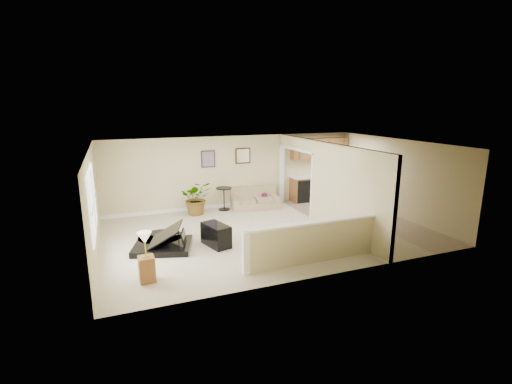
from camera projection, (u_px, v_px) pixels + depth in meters
name	position (u px, v px, depth m)	size (l,w,h in m)	color
floor	(268.00, 232.00, 10.61)	(9.00, 9.00, 0.00)	#BFB695
back_wall	(235.00, 172.00, 13.04)	(9.00, 0.04, 2.50)	beige
front_wall	(326.00, 220.00, 7.60)	(9.00, 0.04, 2.50)	beige
left_wall	(93.00, 205.00, 8.73)	(0.04, 6.00, 2.50)	beige
right_wall	(397.00, 178.00, 11.92)	(0.04, 6.00, 2.50)	beige
ceiling	(269.00, 144.00, 10.03)	(9.00, 6.00, 0.04)	white
kitchen_vinyl	(359.00, 220.00, 11.73)	(2.70, 6.00, 0.01)	#9A8F68
interior_partition	(320.00, 184.00, 11.20)	(0.18, 5.99, 2.50)	beige
pony_half_wall	(311.00, 241.00, 8.43)	(3.42, 0.22, 1.00)	beige
left_window	(92.00, 202.00, 8.24)	(0.05, 2.15, 1.45)	white
wall_art_left	(208.00, 159.00, 12.56)	(0.48, 0.04, 0.58)	#3B2115
wall_mirror	(243.00, 156.00, 12.99)	(0.55, 0.04, 0.55)	#3B2115
kitchen_cabinets	(317.00, 177.00, 14.02)	(2.36, 0.65, 2.33)	brown
piano	(160.00, 227.00, 9.35)	(1.90, 1.90, 1.32)	black
piano_bench	(216.00, 235.00, 9.53)	(0.43, 0.86, 0.57)	black
loveseat	(254.00, 198.00, 13.05)	(1.78, 1.18, 0.94)	tan
accent_table	(224.00, 196.00, 12.70)	(0.54, 0.54, 0.79)	black
palm_plant	(197.00, 198.00, 12.18)	(1.12, 1.00, 1.12)	black
small_plant	(264.00, 201.00, 13.21)	(0.35, 0.35, 0.48)	black
lamp_stand	(146.00, 261.00, 7.56)	(0.33, 0.33, 1.07)	brown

